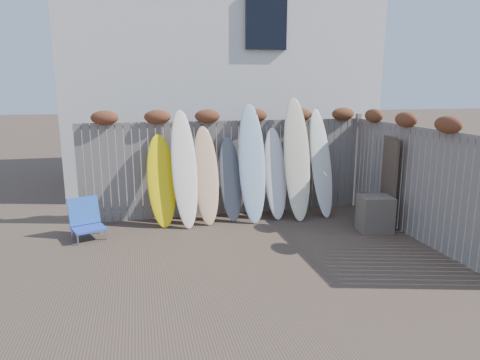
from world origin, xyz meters
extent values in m
plane|color=#493A2D|center=(0.00, 0.00, 0.00)|extent=(80.00, 80.00, 0.00)
cube|color=slate|center=(0.00, 2.40, 1.00)|extent=(6.00, 0.10, 2.00)
cube|color=slate|center=(3.00, 2.40, 1.05)|extent=(0.10, 0.10, 2.10)
ellipsoid|color=brown|center=(-2.40, 2.36, 2.10)|extent=(0.52, 0.28, 0.28)
ellipsoid|color=brown|center=(-1.40, 2.36, 2.10)|extent=(0.52, 0.28, 0.28)
ellipsoid|color=brown|center=(-0.40, 2.36, 2.10)|extent=(0.52, 0.28, 0.28)
ellipsoid|color=brown|center=(0.60, 2.36, 2.10)|extent=(0.52, 0.28, 0.28)
ellipsoid|color=brown|center=(1.60, 2.36, 2.10)|extent=(0.52, 0.28, 0.28)
ellipsoid|color=brown|center=(2.60, 2.36, 2.10)|extent=(0.52, 0.28, 0.28)
cube|color=slate|center=(3.00, 0.20, 1.00)|extent=(0.10, 4.40, 2.00)
ellipsoid|color=brown|center=(2.96, -0.50, 2.10)|extent=(0.28, 0.56, 0.28)
ellipsoid|color=brown|center=(2.96, 0.60, 2.10)|extent=(0.28, 0.56, 0.28)
ellipsoid|color=brown|center=(2.96, 1.70, 2.10)|extent=(0.28, 0.56, 0.28)
cube|color=silver|center=(0.50, 6.50, 3.00)|extent=(8.00, 5.00, 6.00)
cube|color=black|center=(1.30, 3.95, 4.20)|extent=(1.00, 0.12, 1.30)
cube|color=blue|center=(-2.73, 1.43, 0.20)|extent=(0.67, 0.63, 0.03)
cube|color=#2353B3|center=(-2.82, 1.67, 0.47)|extent=(0.56, 0.34, 0.50)
cylinder|color=#A0A1A7|center=(-2.89, 1.15, 0.10)|extent=(0.03, 0.03, 0.20)
cylinder|color=silver|center=(-3.04, 1.53, 0.10)|extent=(0.03, 0.03, 0.20)
cylinder|color=#B8B7BF|center=(-2.43, 1.33, 0.10)|extent=(0.03, 0.03, 0.20)
cylinder|color=silver|center=(-2.57, 1.70, 0.10)|extent=(0.03, 0.03, 0.20)
cube|color=brown|center=(2.48, 0.62, 0.34)|extent=(0.65, 0.56, 0.68)
cube|color=#372821|center=(2.95, 1.09, 0.87)|extent=(0.34, 1.13, 1.74)
ellipsoid|color=yellow|center=(-1.39, 2.00, 0.89)|extent=(0.59, 0.68, 1.78)
ellipsoid|color=white|center=(-0.95, 1.91, 1.13)|extent=(0.54, 0.82, 2.25)
ellipsoid|color=#E8B669|center=(-0.51, 1.97, 0.96)|extent=(0.51, 0.70, 1.92)
ellipsoid|color=#5A5B61|center=(0.00, 2.04, 0.84)|extent=(0.48, 0.63, 1.68)
ellipsoid|color=#A3BED8|center=(0.43, 1.93, 1.18)|extent=(0.61, 0.86, 2.35)
ellipsoid|color=white|center=(0.94, 1.99, 0.93)|extent=(0.48, 0.68, 1.85)
ellipsoid|color=beige|center=(1.37, 1.89, 1.24)|extent=(0.63, 0.91, 2.47)
ellipsoid|color=silver|center=(1.94, 1.94, 1.11)|extent=(0.50, 0.81, 2.23)
camera|label=1|loc=(-1.80, -6.29, 2.68)|focal=32.00mm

